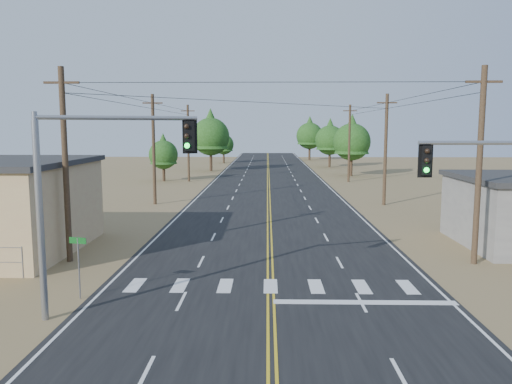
{
  "coord_description": "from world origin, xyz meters",
  "views": [
    {
      "loc": [
        -0.17,
        -13.26,
        6.9
      ],
      "look_at": [
        -0.77,
        13.49,
        3.5
      ],
      "focal_mm": 35.0,
      "sensor_mm": 36.0,
      "label": 1
    }
  ],
  "objects": [
    {
      "name": "signal_mast_left",
      "position": [
        -6.68,
        4.53,
        5.04
      ],
      "size": [
        5.54,
        2.08,
        7.5
      ],
      "rotation": [
        0.0,
        0.0,
        0.33
      ],
      "color": "gray",
      "rests_on": "ground"
    },
    {
      "name": "tree_left_far",
      "position": [
        -9.0,
        87.85,
        4.17
      ],
      "size": [
        4.09,
        4.09,
        6.82
      ],
      "color": "#3F2D1E",
      "rests_on": "ground"
    },
    {
      "name": "utility_pole_right_near",
      "position": [
        10.5,
        12.0,
        5.12
      ],
      "size": [
        1.8,
        0.3,
        10.0
      ],
      "color": "#4C3826",
      "rests_on": "ground"
    },
    {
      "name": "utility_pole_left_near",
      "position": [
        -10.5,
        12.0,
        5.12
      ],
      "size": [
        1.8,
        0.3,
        10.0
      ],
      "color": "#4C3826",
      "rests_on": "ground"
    },
    {
      "name": "road",
      "position": [
        0.0,
        30.0,
        0.01
      ],
      "size": [
        15.0,
        200.0,
        0.02
      ],
      "primitive_type": "cube",
      "color": "black",
      "rests_on": "ground"
    },
    {
      "name": "utility_pole_left_far",
      "position": [
        -10.5,
        52.0,
        5.12
      ],
      "size": [
        1.8,
        0.3,
        10.0
      ],
      "color": "#4C3826",
      "rests_on": "ground"
    },
    {
      "name": "tree_right_near",
      "position": [
        12.21,
        60.32,
        5.56
      ],
      "size": [
        5.45,
        5.45,
        9.08
      ],
      "color": "#3F2D1E",
      "rests_on": "ground"
    },
    {
      "name": "tree_left_near",
      "position": [
        -13.89,
        52.4,
        3.89
      ],
      "size": [
        3.82,
        3.82,
        6.36
      ],
      "color": "#3F2D1E",
      "rests_on": "ground"
    },
    {
      "name": "utility_pole_right_mid",
      "position": [
        10.5,
        32.0,
        5.12
      ],
      "size": [
        1.8,
        0.3,
        10.0
      ],
      "color": "#4C3826",
      "rests_on": "ground"
    },
    {
      "name": "ground",
      "position": [
        0.0,
        0.0,
        0.0
      ],
      "size": [
        220.0,
        220.0,
        0.0
      ],
      "primitive_type": "plane",
      "color": "olive",
      "rests_on": "ground"
    },
    {
      "name": "utility_pole_right_far",
      "position": [
        10.5,
        52.0,
        5.12
      ],
      "size": [
        1.8,
        0.3,
        10.0
      ],
      "color": "#4C3826",
      "rests_on": "ground"
    },
    {
      "name": "tree_left_mid",
      "position": [
        -9.39,
        68.27,
        6.27
      ],
      "size": [
        6.14,
        6.14,
        10.24
      ],
      "color": "#3F2D1E",
      "rests_on": "ground"
    },
    {
      "name": "tree_right_mid",
      "position": [
        11.1,
        76.99,
        5.41
      ],
      "size": [
        5.31,
        5.31,
        8.85
      ],
      "color": "#3F2D1E",
      "rests_on": "ground"
    },
    {
      "name": "utility_pole_left_mid",
      "position": [
        -10.5,
        32.0,
        5.12
      ],
      "size": [
        1.8,
        0.3,
        10.0
      ],
      "color": "#4C3826",
      "rests_on": "ground"
    },
    {
      "name": "tree_right_far",
      "position": [
        9.21,
        97.65,
        5.95
      ],
      "size": [
        5.84,
        5.84,
        9.74
      ],
      "color": "#3F2D1E",
      "rests_on": "ground"
    },
    {
      "name": "street_sign",
      "position": [
        -7.8,
        6.26,
        1.71
      ],
      "size": [
        0.75,
        0.2,
        2.55
      ],
      "rotation": [
        0.0,
        0.0,
        -0.23
      ],
      "color": "gray",
      "rests_on": "ground"
    }
  ]
}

